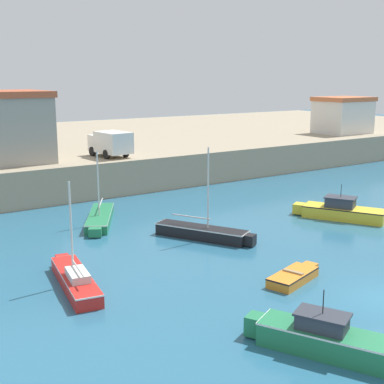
{
  "coord_description": "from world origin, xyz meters",
  "views": [
    {
      "loc": [
        -19.93,
        -13.62,
        9.82
      ],
      "look_at": [
        0.23,
        16.06,
        2.0
      ],
      "focal_mm": 50.0,
      "sensor_mm": 36.0,
      "label": 1
    }
  ],
  "objects_px": {
    "harbor_shed_mid_row": "(343,115)",
    "dinghy_orange_1": "(294,276)",
    "sailboat_green_3": "(100,218)",
    "harbor_shed_near_wharf": "(7,126)",
    "motorboat_yellow_2": "(341,211)",
    "sailboat_red_0": "(75,279)",
    "truck_on_quay": "(110,143)",
    "sailboat_black_5": "(203,232)",
    "motorboat_green_6": "(324,338)"
  },
  "relations": [
    {
      "from": "motorboat_yellow_2",
      "to": "harbor_shed_mid_row",
      "type": "xyz_separation_m",
      "value": [
        22.93,
        19.68,
        4.59
      ]
    },
    {
      "from": "harbor_shed_near_wharf",
      "to": "dinghy_orange_1",
      "type": "bearing_deg",
      "value": -77.31
    },
    {
      "from": "sailboat_green_3",
      "to": "harbor_shed_near_wharf",
      "type": "xyz_separation_m",
      "value": [
        -2.62,
        11.54,
        5.46
      ]
    },
    {
      "from": "sailboat_red_0",
      "to": "motorboat_green_6",
      "type": "xyz_separation_m",
      "value": [
        5.05,
        -10.87,
        0.16
      ]
    },
    {
      "from": "harbor_shed_mid_row",
      "to": "truck_on_quay",
      "type": "bearing_deg",
      "value": -176.74
    },
    {
      "from": "harbor_shed_mid_row",
      "to": "dinghy_orange_1",
      "type": "bearing_deg",
      "value": -142.3
    },
    {
      "from": "dinghy_orange_1",
      "to": "motorboat_green_6",
      "type": "relative_size",
      "value": 0.67
    },
    {
      "from": "sailboat_black_5",
      "to": "motorboat_green_6",
      "type": "xyz_separation_m",
      "value": [
        -4.42,
        -13.73,
        0.16
      ]
    },
    {
      "from": "motorboat_yellow_2",
      "to": "sailboat_green_3",
      "type": "height_order",
      "value": "sailboat_green_3"
    },
    {
      "from": "sailboat_black_5",
      "to": "harbor_shed_mid_row",
      "type": "bearing_deg",
      "value": 28.3
    },
    {
      "from": "sailboat_green_3",
      "to": "truck_on_quay",
      "type": "xyz_separation_m",
      "value": [
        5.42,
        9.39,
        3.8
      ]
    },
    {
      "from": "sailboat_red_0",
      "to": "motorboat_yellow_2",
      "type": "distance_m",
      "value": 20.23
    },
    {
      "from": "sailboat_red_0",
      "to": "sailboat_black_5",
      "type": "height_order",
      "value": "sailboat_black_5"
    },
    {
      "from": "sailboat_red_0",
      "to": "motorboat_green_6",
      "type": "height_order",
      "value": "sailboat_red_0"
    },
    {
      "from": "sailboat_black_5",
      "to": "harbor_shed_near_wharf",
      "type": "height_order",
      "value": "harbor_shed_near_wharf"
    },
    {
      "from": "sailboat_red_0",
      "to": "harbor_shed_near_wharf",
      "type": "distance_m",
      "value": 22.21
    },
    {
      "from": "harbor_shed_near_wharf",
      "to": "truck_on_quay",
      "type": "bearing_deg",
      "value": -15.01
    },
    {
      "from": "sailboat_black_5",
      "to": "dinghy_orange_1",
      "type": "bearing_deg",
      "value": -92.49
    },
    {
      "from": "dinghy_orange_1",
      "to": "truck_on_quay",
      "type": "xyz_separation_m",
      "value": [
        2.05,
        24.46,
        3.89
      ]
    },
    {
      "from": "dinghy_orange_1",
      "to": "motorboat_yellow_2",
      "type": "height_order",
      "value": "motorboat_yellow_2"
    },
    {
      "from": "dinghy_orange_1",
      "to": "sailboat_black_5",
      "type": "bearing_deg",
      "value": 87.51
    },
    {
      "from": "dinghy_orange_1",
      "to": "harbor_shed_near_wharf",
      "type": "xyz_separation_m",
      "value": [
        -5.99,
        26.61,
        5.56
      ]
    },
    {
      "from": "motorboat_yellow_2",
      "to": "harbor_shed_near_wharf",
      "type": "height_order",
      "value": "harbor_shed_near_wharf"
    },
    {
      "from": "sailboat_red_0",
      "to": "harbor_shed_mid_row",
      "type": "distance_m",
      "value": 48.19
    },
    {
      "from": "sailboat_green_3",
      "to": "motorboat_green_6",
      "type": "distance_m",
      "value": 20.65
    },
    {
      "from": "sailboat_green_3",
      "to": "harbor_shed_mid_row",
      "type": "xyz_separation_m",
      "value": [
        37.38,
        11.21,
        4.8
      ]
    },
    {
      "from": "motorboat_yellow_2",
      "to": "harbor_shed_mid_row",
      "type": "height_order",
      "value": "harbor_shed_mid_row"
    },
    {
      "from": "sailboat_black_5",
      "to": "harbor_shed_near_wharf",
      "type": "distance_m",
      "value": 20.25
    },
    {
      "from": "dinghy_orange_1",
      "to": "sailboat_green_3",
      "type": "bearing_deg",
      "value": 102.62
    },
    {
      "from": "sailboat_red_0",
      "to": "dinghy_orange_1",
      "type": "distance_m",
      "value": 10.55
    },
    {
      "from": "motorboat_green_6",
      "to": "harbor_shed_mid_row",
      "type": "height_order",
      "value": "harbor_shed_mid_row"
    },
    {
      "from": "motorboat_green_6",
      "to": "sailboat_green_3",
      "type": "bearing_deg",
      "value": 88.08
    },
    {
      "from": "motorboat_yellow_2",
      "to": "harbor_shed_near_wharf",
      "type": "xyz_separation_m",
      "value": [
        -17.07,
        20.01,
        5.25
      ]
    },
    {
      "from": "motorboat_yellow_2",
      "to": "motorboat_green_6",
      "type": "distance_m",
      "value": 19.42
    },
    {
      "from": "motorboat_green_6",
      "to": "harbor_shed_mid_row",
      "type": "xyz_separation_m",
      "value": [
        38.07,
        31.85,
        4.58
      ]
    },
    {
      "from": "sailboat_black_5",
      "to": "harbor_shed_near_wharf",
      "type": "xyz_separation_m",
      "value": [
        -6.35,
        18.45,
        5.4
      ]
    },
    {
      "from": "harbor_shed_mid_row",
      "to": "motorboat_green_6",
      "type": "bearing_deg",
      "value": -140.09
    },
    {
      "from": "sailboat_red_0",
      "to": "sailboat_black_5",
      "type": "bearing_deg",
      "value": 16.8
    },
    {
      "from": "motorboat_green_6",
      "to": "harbor_shed_near_wharf",
      "type": "xyz_separation_m",
      "value": [
        -1.93,
        32.18,
        5.24
      ]
    },
    {
      "from": "dinghy_orange_1",
      "to": "harbor_shed_mid_row",
      "type": "height_order",
      "value": "harbor_shed_mid_row"
    },
    {
      "from": "sailboat_green_3",
      "to": "harbor_shed_near_wharf",
      "type": "distance_m",
      "value": 13.03
    },
    {
      "from": "motorboat_yellow_2",
      "to": "harbor_shed_near_wharf",
      "type": "bearing_deg",
      "value": 130.45
    },
    {
      "from": "dinghy_orange_1",
      "to": "sailboat_green_3",
      "type": "xyz_separation_m",
      "value": [
        -3.38,
        15.07,
        0.1
      ]
    },
    {
      "from": "harbor_shed_near_wharf",
      "to": "truck_on_quay",
      "type": "relative_size",
      "value": 1.52
    },
    {
      "from": "sailboat_red_0",
      "to": "sailboat_green_3",
      "type": "distance_m",
      "value": 11.33
    },
    {
      "from": "sailboat_red_0",
      "to": "motorboat_yellow_2",
      "type": "bearing_deg",
      "value": 3.68
    },
    {
      "from": "sailboat_black_5",
      "to": "motorboat_green_6",
      "type": "distance_m",
      "value": 14.43
    },
    {
      "from": "motorboat_green_6",
      "to": "harbor_shed_mid_row",
      "type": "distance_m",
      "value": 49.85
    },
    {
      "from": "sailboat_green_3",
      "to": "harbor_shed_near_wharf",
      "type": "height_order",
      "value": "harbor_shed_near_wharf"
    },
    {
      "from": "sailboat_black_5",
      "to": "harbor_shed_near_wharf",
      "type": "relative_size",
      "value": 0.9
    }
  ]
}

